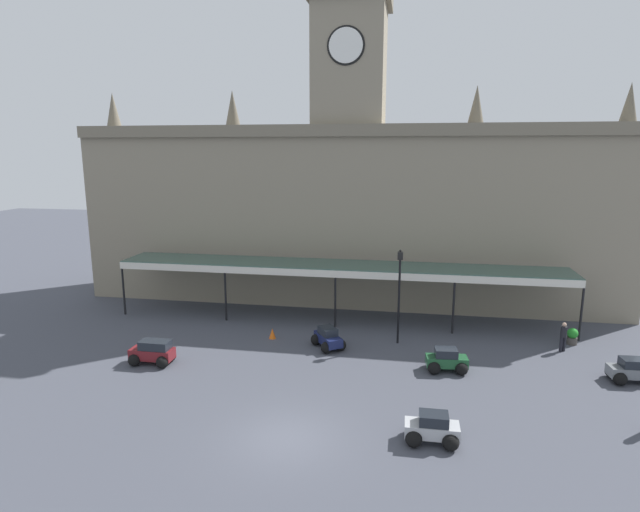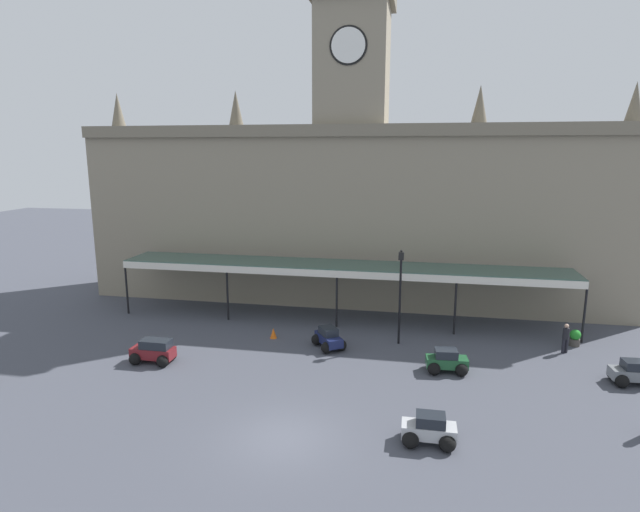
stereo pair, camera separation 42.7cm
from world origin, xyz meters
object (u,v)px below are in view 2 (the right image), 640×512
object	(u,v)px
car_silver_sedan	(429,431)
victorian_lamppost	(400,287)
car_navy_sedan	(329,339)
pedestrian_crossing_forecourt	(566,337)
traffic_cone	(273,333)
planter_by_canopy	(575,338)
car_grey_sedan	(633,374)
car_green_sedan	(446,362)
car_maroon_estate	(154,352)

from	to	relation	value
car_silver_sedan	victorian_lamppost	xyz separation A→B (m)	(-1.56, 10.24, 2.88)
victorian_lamppost	car_navy_sedan	bearing A→B (deg)	-160.01
pedestrian_crossing_forecourt	traffic_cone	world-z (taller)	pedestrian_crossing_forecourt
pedestrian_crossing_forecourt	victorian_lamppost	size ratio (longest dim) A/B	0.30
planter_by_canopy	car_grey_sedan	bearing A→B (deg)	-74.75
car_silver_sedan	pedestrian_crossing_forecourt	xyz separation A→B (m)	(7.48, 10.54, 0.41)
car_green_sedan	car_navy_sedan	world-z (taller)	same
planter_by_canopy	pedestrian_crossing_forecourt	bearing A→B (deg)	-124.68
car_grey_sedan	planter_by_canopy	bearing A→B (deg)	105.25
car_grey_sedan	car_silver_sedan	distance (m)	11.91
car_navy_sedan	planter_by_canopy	bearing A→B (deg)	12.06
car_maroon_estate	car_silver_sedan	distance (m)	14.96
car_green_sedan	car_silver_sedan	world-z (taller)	same
car_navy_sedan	car_silver_sedan	size ratio (longest dim) A/B	1.10
car_silver_sedan	planter_by_canopy	distance (m)	14.42
car_maroon_estate	planter_by_canopy	bearing A→B (deg)	16.66
car_grey_sedan	traffic_cone	bearing A→B (deg)	171.66
car_green_sedan	car_navy_sedan	xyz separation A→B (m)	(-6.38, 2.06, 0.00)
car_grey_sedan	victorian_lamppost	bearing A→B (deg)	163.87
victorian_lamppost	planter_by_canopy	xyz separation A→B (m)	(9.89, 1.54, -2.90)
car_navy_sedan	car_maroon_estate	size ratio (longest dim) A/B	1.00
car_green_sedan	car_navy_sedan	size ratio (longest dim) A/B	0.94
car_green_sedan	pedestrian_crossing_forecourt	world-z (taller)	pedestrian_crossing_forecourt
car_maroon_estate	pedestrian_crossing_forecourt	distance (m)	22.25
car_silver_sedan	planter_by_canopy	bearing A→B (deg)	54.70
car_silver_sedan	traffic_cone	xyz separation A→B (m)	(-8.90, 9.71, -0.19)
car_maroon_estate	planter_by_canopy	xyz separation A→B (m)	(22.41, 6.71, -0.07)
car_navy_sedan	planter_by_canopy	world-z (taller)	car_navy_sedan
car_maroon_estate	traffic_cone	distance (m)	6.96
pedestrian_crossing_forecourt	victorian_lamppost	bearing A→B (deg)	-178.07
car_green_sedan	car_maroon_estate	world-z (taller)	car_maroon_estate
car_green_sedan	car_maroon_estate	bearing A→B (deg)	-173.52
pedestrian_crossing_forecourt	planter_by_canopy	bearing A→B (deg)	55.32
car_grey_sedan	car_maroon_estate	world-z (taller)	car_maroon_estate
car_grey_sedan	car_silver_sedan	world-z (taller)	same
car_grey_sedan	car_navy_sedan	xyz separation A→B (m)	(-15.05, 1.83, 0.00)
car_navy_sedan	traffic_cone	distance (m)	3.60
car_maroon_estate	planter_by_canopy	size ratio (longest dim) A/B	2.34
car_maroon_estate	traffic_cone	world-z (taller)	car_maroon_estate
car_maroon_estate	pedestrian_crossing_forecourt	world-z (taller)	pedestrian_crossing_forecourt
car_grey_sedan	car_silver_sedan	bearing A→B (deg)	-144.01
car_navy_sedan	pedestrian_crossing_forecourt	distance (m)	13.01
car_silver_sedan	planter_by_canopy	size ratio (longest dim) A/B	2.14
car_green_sedan	car_maroon_estate	size ratio (longest dim) A/B	0.94
planter_by_canopy	car_maroon_estate	bearing A→B (deg)	-163.34
pedestrian_crossing_forecourt	planter_by_canopy	distance (m)	1.55
car_green_sedan	car_navy_sedan	distance (m)	6.70
car_green_sedan	pedestrian_crossing_forecourt	size ratio (longest dim) A/B	1.27
car_navy_sedan	pedestrian_crossing_forecourt	bearing A→B (deg)	7.54
pedestrian_crossing_forecourt	traffic_cone	xyz separation A→B (m)	(-16.38, -0.83, -0.60)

